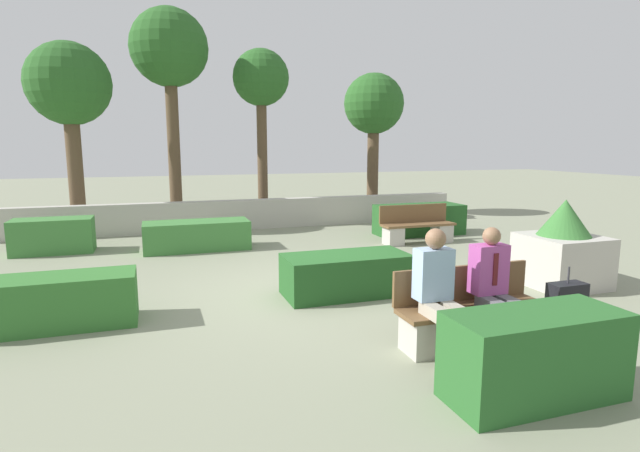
{
  "coord_description": "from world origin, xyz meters",
  "views": [
    {
      "loc": [
        -2.17,
        -6.94,
        2.18
      ],
      "look_at": [
        0.32,
        0.5,
        0.9
      ],
      "focal_mm": 28.0,
      "sensor_mm": 36.0,
      "label": 1
    }
  ],
  "objects_px": {
    "planter_corner_left": "(562,249)",
    "suitcase": "(566,306)",
    "bench_left_side": "(417,229)",
    "person_seated_man": "(496,283)",
    "tree_leftmost": "(69,88)",
    "tree_center_right": "(261,83)",
    "bench_front": "(471,317)",
    "tree_center_left": "(169,52)",
    "person_seated_woman": "(439,287)",
    "tree_rightmost": "(374,107)"
  },
  "relations": [
    {
      "from": "suitcase",
      "to": "tree_center_left",
      "type": "height_order",
      "value": "tree_center_left"
    },
    {
      "from": "person_seated_man",
      "to": "suitcase",
      "type": "xyz_separation_m",
      "value": [
        1.15,
        0.16,
        -0.43
      ]
    },
    {
      "from": "bench_left_side",
      "to": "suitcase",
      "type": "bearing_deg",
      "value": -105.11
    },
    {
      "from": "planter_corner_left",
      "to": "tree_leftmost",
      "type": "relative_size",
      "value": 0.29
    },
    {
      "from": "tree_leftmost",
      "to": "tree_center_left",
      "type": "height_order",
      "value": "tree_center_left"
    },
    {
      "from": "tree_leftmost",
      "to": "bench_front",
      "type": "bearing_deg",
      "value": -61.69
    },
    {
      "from": "bench_front",
      "to": "suitcase",
      "type": "distance_m",
      "value": 1.34
    },
    {
      "from": "tree_center_left",
      "to": "bench_front",
      "type": "bearing_deg",
      "value": -75.18
    },
    {
      "from": "bench_left_side",
      "to": "planter_corner_left",
      "type": "bearing_deg",
      "value": -88.2
    },
    {
      "from": "planter_corner_left",
      "to": "tree_rightmost",
      "type": "xyz_separation_m",
      "value": [
        0.61,
        8.45,
        2.74
      ]
    },
    {
      "from": "planter_corner_left",
      "to": "suitcase",
      "type": "xyz_separation_m",
      "value": [
        -1.4,
        -1.53,
        -0.3
      ]
    },
    {
      "from": "tree_leftmost",
      "to": "tree_rightmost",
      "type": "height_order",
      "value": "tree_leftmost"
    },
    {
      "from": "suitcase",
      "to": "tree_rightmost",
      "type": "bearing_deg",
      "value": 78.59
    },
    {
      "from": "suitcase",
      "to": "person_seated_woman",
      "type": "bearing_deg",
      "value": -175.15
    },
    {
      "from": "bench_front",
      "to": "tree_center_right",
      "type": "bearing_deg",
      "value": 90.92
    },
    {
      "from": "bench_front",
      "to": "tree_leftmost",
      "type": "xyz_separation_m",
      "value": [
        -5.07,
        9.41,
        3.23
      ]
    },
    {
      "from": "suitcase",
      "to": "tree_center_left",
      "type": "xyz_separation_m",
      "value": [
        -3.98,
        9.97,
        4.33
      ]
    },
    {
      "from": "tree_leftmost",
      "to": "tree_center_right",
      "type": "xyz_separation_m",
      "value": [
        4.91,
        0.65,
        0.37
      ]
    },
    {
      "from": "bench_left_side",
      "to": "planter_corner_left",
      "type": "xyz_separation_m",
      "value": [
        0.41,
        -3.75,
        0.26
      ]
    },
    {
      "from": "suitcase",
      "to": "tree_center_left",
      "type": "relative_size",
      "value": 0.13
    },
    {
      "from": "tree_center_left",
      "to": "tree_rightmost",
      "type": "distance_m",
      "value": 6.13
    },
    {
      "from": "bench_front",
      "to": "person_seated_man",
      "type": "xyz_separation_m",
      "value": [
        0.19,
        -0.14,
        0.4
      ]
    },
    {
      "from": "person_seated_man",
      "to": "tree_leftmost",
      "type": "distance_m",
      "value": 11.26
    },
    {
      "from": "planter_corner_left",
      "to": "suitcase",
      "type": "distance_m",
      "value": 2.1
    },
    {
      "from": "tree_center_right",
      "to": "planter_corner_left",
      "type": "bearing_deg",
      "value": -71.13
    },
    {
      "from": "bench_front",
      "to": "person_seated_man",
      "type": "height_order",
      "value": "person_seated_man"
    },
    {
      "from": "planter_corner_left",
      "to": "person_seated_woman",
      "type": "bearing_deg",
      "value": -152.5
    },
    {
      "from": "tree_rightmost",
      "to": "suitcase",
      "type": "bearing_deg",
      "value": -101.41
    },
    {
      "from": "bench_left_side",
      "to": "person_seated_woman",
      "type": "bearing_deg",
      "value": -121.96
    },
    {
      "from": "bench_left_side",
      "to": "tree_center_left",
      "type": "bearing_deg",
      "value": 132.22
    },
    {
      "from": "tree_center_right",
      "to": "suitcase",
      "type": "bearing_deg",
      "value": -81.49
    },
    {
      "from": "bench_left_side",
      "to": "suitcase",
      "type": "xyz_separation_m",
      "value": [
        -0.99,
        -5.29,
        -0.03
      ]
    },
    {
      "from": "person_seated_man",
      "to": "tree_center_left",
      "type": "distance_m",
      "value": 11.22
    },
    {
      "from": "person_seated_man",
      "to": "planter_corner_left",
      "type": "bearing_deg",
      "value": 33.51
    },
    {
      "from": "bench_left_side",
      "to": "person_seated_man",
      "type": "xyz_separation_m",
      "value": [
        -2.14,
        -5.45,
        0.4
      ]
    },
    {
      "from": "person_seated_man",
      "to": "tree_leftmost",
      "type": "xyz_separation_m",
      "value": [
        -5.26,
        9.55,
        2.83
      ]
    },
    {
      "from": "tree_leftmost",
      "to": "tree_center_left",
      "type": "relative_size",
      "value": 0.81
    },
    {
      "from": "bench_front",
      "to": "person_seated_woman",
      "type": "distance_m",
      "value": 0.66
    },
    {
      "from": "planter_corner_left",
      "to": "tree_rightmost",
      "type": "height_order",
      "value": "tree_rightmost"
    },
    {
      "from": "suitcase",
      "to": "tree_leftmost",
      "type": "xyz_separation_m",
      "value": [
        -6.41,
        9.39,
        3.26
      ]
    },
    {
      "from": "bench_front",
      "to": "tree_center_left",
      "type": "height_order",
      "value": "tree_center_left"
    },
    {
      "from": "tree_leftmost",
      "to": "tree_center_left",
      "type": "bearing_deg",
      "value": 13.44
    },
    {
      "from": "person_seated_man",
      "to": "suitcase",
      "type": "bearing_deg",
      "value": 7.89
    },
    {
      "from": "suitcase",
      "to": "person_seated_man",
      "type": "bearing_deg",
      "value": -172.11
    },
    {
      "from": "bench_front",
      "to": "tree_rightmost",
      "type": "xyz_separation_m",
      "value": [
        3.35,
        10.01,
        3.01
      ]
    },
    {
      "from": "suitcase",
      "to": "tree_rightmost",
      "type": "distance_m",
      "value": 10.63
    },
    {
      "from": "bench_left_side",
      "to": "tree_leftmost",
      "type": "xyz_separation_m",
      "value": [
        -7.4,
        4.1,
        3.23
      ]
    },
    {
      "from": "person_seated_man",
      "to": "suitcase",
      "type": "height_order",
      "value": "person_seated_man"
    },
    {
      "from": "bench_front",
      "to": "suitcase",
      "type": "relative_size",
      "value": 2.21
    },
    {
      "from": "bench_left_side",
      "to": "tree_center_left",
      "type": "distance_m",
      "value": 8.07
    }
  ]
}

